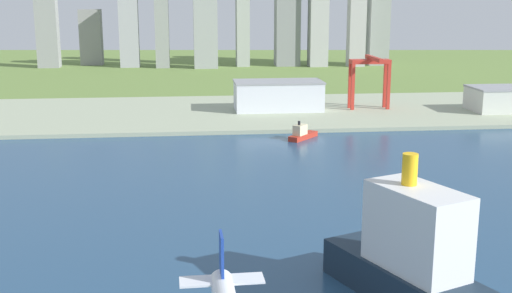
% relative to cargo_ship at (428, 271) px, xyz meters
% --- Properties ---
extents(ground_plane, '(2400.00, 2400.00, 0.00)m').
position_rel_cargo_ship_xyz_m(ground_plane, '(-40.35, 106.74, -11.62)').
color(ground_plane, olive).
extents(water_bay, '(840.00, 360.00, 0.15)m').
position_rel_cargo_ship_xyz_m(water_bay, '(-40.35, 46.74, -11.54)').
color(water_bay, navy).
rests_on(water_bay, ground).
extents(industrial_pier, '(840.00, 140.00, 2.50)m').
position_rel_cargo_ship_xyz_m(industrial_pier, '(-40.35, 296.74, -10.37)').
color(industrial_pier, '#9CA78B').
rests_on(industrial_pier, ground).
extents(cargo_ship, '(44.00, 75.43, 39.99)m').
position_rel_cargo_ship_xyz_m(cargo_ship, '(0.00, 0.00, 0.00)').
color(cargo_ship, '#192838').
rests_on(cargo_ship, water_bay).
extents(tugboat_small, '(19.56, 21.22, 10.90)m').
position_rel_cargo_ship_xyz_m(tugboat_small, '(5.05, 210.51, -8.36)').
color(tugboat_small, '#B22D1E').
rests_on(tugboat_small, water_bay).
extents(port_crane_red, '(27.64, 35.21, 37.00)m').
position_rel_cargo_ship_xyz_m(port_crane_red, '(67.09, 293.67, 17.74)').
color(port_crane_red, '#B72D23').
rests_on(port_crane_red, industrial_pier).
extents(warehouse_main, '(60.74, 30.47, 20.19)m').
position_rel_cargo_ship_xyz_m(warehouse_main, '(3.36, 296.43, 1.00)').
color(warehouse_main, silver).
rests_on(warehouse_main, industrial_pier).
extents(warehouse_annex, '(37.80, 32.30, 16.49)m').
position_rel_cargo_ship_xyz_m(warehouse_annex, '(153.19, 276.61, -0.85)').
color(warehouse_annex, silver).
rests_on(warehouse_annex, industrial_pier).
extents(distant_skyline, '(405.01, 69.65, 158.61)m').
position_rel_cargo_ship_xyz_m(distant_skyline, '(9.06, 615.01, 48.56)').
color(distant_skyline, gray).
rests_on(distant_skyline, ground).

